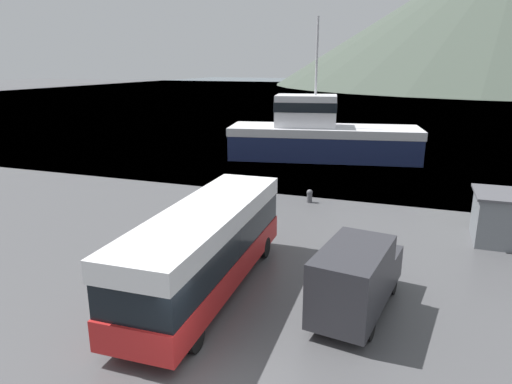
% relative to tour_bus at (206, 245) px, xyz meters
% --- Properties ---
extents(water_surface, '(240.00, 240.00, 0.00)m').
position_rel_tour_bus_xyz_m(water_surface, '(2.34, 133.43, -1.82)').
color(water_surface, slate).
rests_on(water_surface, ground).
extents(tour_bus, '(2.93, 10.39, 3.23)m').
position_rel_tour_bus_xyz_m(tour_bus, '(0.00, 0.00, 0.00)').
color(tour_bus, red).
rests_on(tour_bus, ground).
extents(delivery_van, '(2.69, 5.54, 2.51)m').
position_rel_tour_bus_xyz_m(delivery_van, '(5.42, 0.26, -0.50)').
color(delivery_van, '#2D2D33').
rests_on(delivery_van, ground).
extents(fishing_boat, '(17.22, 8.08, 12.02)m').
position_rel_tour_bus_xyz_m(fishing_boat, '(-1.22, 25.88, 0.32)').
color(fishing_boat, '#19234C').
rests_on(fishing_boat, water_surface).
extents(storage_bin, '(1.38, 1.52, 1.12)m').
position_rel_tour_bus_xyz_m(storage_bin, '(-3.14, 1.32, -1.24)').
color(storage_bin, '#287F3D').
rests_on(storage_bin, ground).
extents(dock_kiosk, '(3.27, 3.00, 2.40)m').
position_rel_tour_bus_xyz_m(dock_kiosk, '(11.33, 9.05, -0.60)').
color(dock_kiosk, slate).
rests_on(dock_kiosk, ground).
extents(small_boat, '(3.35, 7.30, 1.08)m').
position_rel_tour_bus_xyz_m(small_boat, '(-4.97, 33.26, -1.28)').
color(small_boat, black).
rests_on(small_boat, water_surface).
extents(mooring_bollard, '(0.37, 0.37, 0.81)m').
position_rel_tour_bus_xyz_m(mooring_bollard, '(1.03, 12.29, -1.38)').
color(mooring_bollard, '#4C4C51').
rests_on(mooring_bollard, ground).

